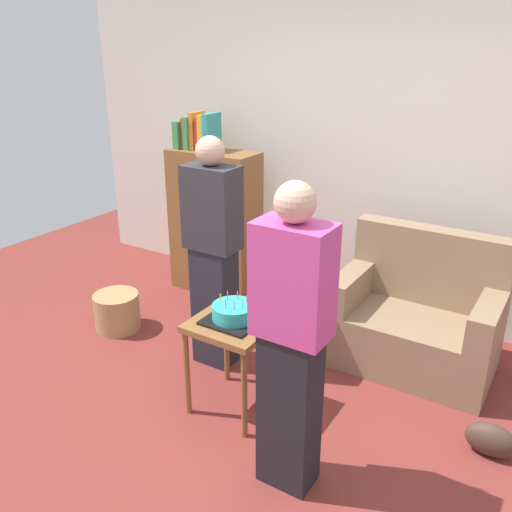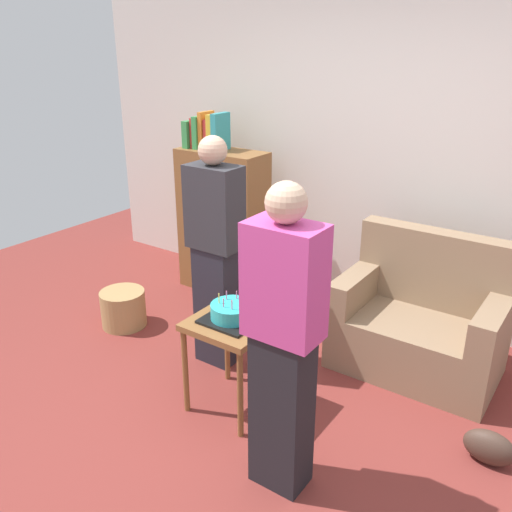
{
  "view_description": "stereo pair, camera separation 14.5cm",
  "coord_description": "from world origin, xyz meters",
  "views": [
    {
      "loc": [
        1.45,
        -2.13,
        2.19
      ],
      "look_at": [
        -0.19,
        0.48,
        0.95
      ],
      "focal_mm": 38.05,
      "sensor_mm": 36.0,
      "label": 1
    },
    {
      "loc": [
        1.58,
        -2.05,
        2.19
      ],
      "look_at": [
        -0.19,
        0.48,
        0.95
      ],
      "focal_mm": 38.05,
      "sensor_mm": 36.0,
      "label": 2
    }
  ],
  "objects": [
    {
      "name": "birthday_cake",
      "position": [
        -0.19,
        0.23,
        0.67
      ],
      "size": [
        0.32,
        0.32,
        0.17
      ],
      "color": "black",
      "rests_on": "side_table"
    },
    {
      "name": "wall_back",
      "position": [
        0.0,
        2.05,
        1.35
      ],
      "size": [
        6.0,
        0.1,
        2.7
      ],
      "primitive_type": "cube",
      "color": "silver",
      "rests_on": "ground_plane"
    },
    {
      "name": "bookshelf",
      "position": [
        -1.33,
        1.59,
        0.69
      ],
      "size": [
        0.8,
        0.36,
        1.62
      ],
      "color": "brown",
      "rests_on": "ground_plane"
    },
    {
      "name": "person_blowing_candles",
      "position": [
        -0.61,
        0.6,
        0.83
      ],
      "size": [
        0.36,
        0.22,
        1.63
      ],
      "rotation": [
        0.0,
        0.0,
        -0.35
      ],
      "color": "#23232D",
      "rests_on": "ground_plane"
    },
    {
      "name": "person_holding_cake",
      "position": [
        0.39,
        -0.13,
        0.83
      ],
      "size": [
        0.36,
        0.22,
        1.63
      ],
      "rotation": [
        0.0,
        0.0,
        2.87
      ],
      "color": "black",
      "rests_on": "ground_plane"
    },
    {
      "name": "side_table",
      "position": [
        -0.19,
        0.23,
        0.52
      ],
      "size": [
        0.48,
        0.48,
        0.62
      ],
      "color": "brown",
      "rests_on": "ground_plane"
    },
    {
      "name": "wicker_basket",
      "position": [
        -1.56,
        0.56,
        0.15
      ],
      "size": [
        0.36,
        0.36,
        0.3
      ],
      "primitive_type": "cylinder",
      "color": "#A88451",
      "rests_on": "ground_plane"
    },
    {
      "name": "ground_plane",
      "position": [
        0.0,
        0.0,
        0.0
      ],
      "size": [
        8.0,
        8.0,
        0.0
      ],
      "primitive_type": "plane",
      "color": "maroon"
    },
    {
      "name": "handbag",
      "position": [
        1.27,
        0.63,
        0.1
      ],
      "size": [
        0.28,
        0.14,
        0.2
      ],
      "primitive_type": "ellipsoid",
      "color": "#473328",
      "rests_on": "ground_plane"
    },
    {
      "name": "couch",
      "position": [
        0.61,
        1.35,
        0.34
      ],
      "size": [
        1.1,
        0.7,
        0.96
      ],
      "color": "#8C7054",
      "rests_on": "ground_plane"
    }
  ]
}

